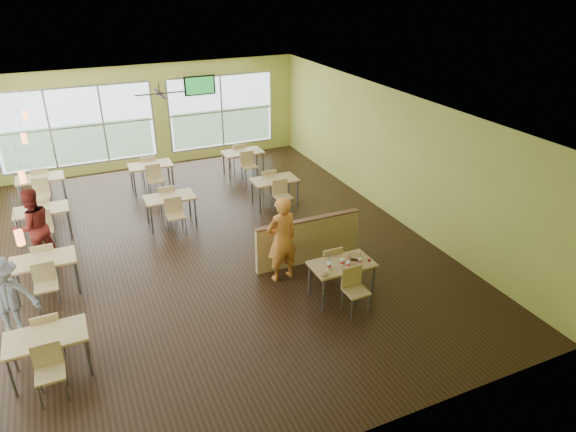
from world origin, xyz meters
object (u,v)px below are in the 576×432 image
object	(u,v)px
main_table	(342,269)
man_plaid	(282,239)
food_basket	(355,256)
half_wall_divider	(308,240)

from	to	relation	value
main_table	man_plaid	distance (m)	1.36
man_plaid	food_basket	distance (m)	1.51
half_wall_divider	food_basket	world-z (taller)	half_wall_divider
main_table	man_plaid	size ratio (longest dim) A/B	0.83
half_wall_divider	man_plaid	size ratio (longest dim) A/B	1.31
man_plaid	food_basket	world-z (taller)	man_plaid
main_table	food_basket	distance (m)	0.37
main_table	food_basket	world-z (taller)	main_table
half_wall_divider	food_basket	xyz separation A→B (m)	(0.33, -1.38, 0.26)
man_plaid	food_basket	size ratio (longest dim) A/B	7.07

